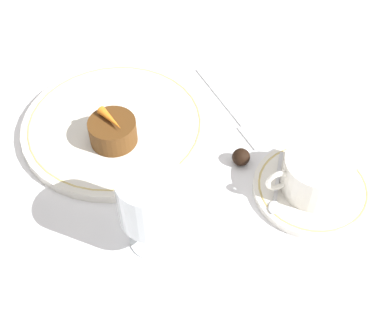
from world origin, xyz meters
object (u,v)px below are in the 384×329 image
(dessert_cake, at_px, (113,134))
(fork, at_px, (235,114))
(dinner_plate, at_px, (115,125))
(coffee_cup, at_px, (317,173))
(wine_glass, at_px, (151,201))

(dessert_cake, bearing_deg, fork, -173.11)
(dinner_plate, distance_m, coffee_cup, 0.31)
(wine_glass, relative_size, fork, 0.62)
(coffee_cup, bearing_deg, dessert_cake, -30.07)
(fork, bearing_deg, coffee_cup, 109.30)
(coffee_cup, height_order, dessert_cake, coffee_cup)
(coffee_cup, xyz_separation_m, dessert_cake, (0.25, -0.14, -0.01))
(dinner_plate, xyz_separation_m, wine_glass, (-0.02, 0.21, 0.07))
(coffee_cup, distance_m, wine_glass, 0.23)
(dinner_plate, distance_m, wine_glass, 0.22)
(dinner_plate, bearing_deg, coffee_cup, 142.84)
(dinner_plate, height_order, coffee_cup, coffee_cup)
(dinner_plate, xyz_separation_m, fork, (-0.18, 0.02, -0.01))
(dinner_plate, height_order, wine_glass, wine_glass)
(fork, bearing_deg, dinner_plate, -5.34)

